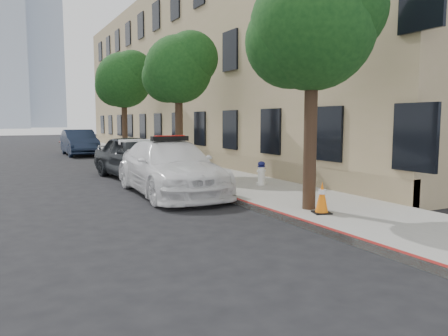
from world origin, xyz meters
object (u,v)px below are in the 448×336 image
at_px(parked_car_mid, 136,157).
at_px(fire_hydrant, 261,173).
at_px(traffic_cone, 322,198).
at_px(parked_car_far, 79,142).
at_px(police_car, 170,167).

xyz_separation_m(parked_car_mid, fire_hydrant, (2.72, -4.52, -0.30)).
xyz_separation_m(parked_car_mid, traffic_cone, (1.63, -8.69, -0.32)).
relative_size(parked_car_far, fire_hydrant, 6.42).
bearing_deg(traffic_cone, parked_car_far, 94.44).
distance_m(parked_car_mid, traffic_cone, 8.85).
bearing_deg(police_car, traffic_cone, -67.99).
bearing_deg(parked_car_mid, fire_hydrant, -66.38).
bearing_deg(police_car, parked_car_far, 91.84).
bearing_deg(traffic_cone, fire_hydrant, 75.35).
relative_size(police_car, parked_car_mid, 1.16).
relative_size(police_car, traffic_cone, 7.90).
distance_m(police_car, fire_hydrant, 2.91).
bearing_deg(parked_car_far, police_car, -90.02).
bearing_deg(fire_hydrant, traffic_cone, -113.06).
distance_m(police_car, parked_car_far, 16.21).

